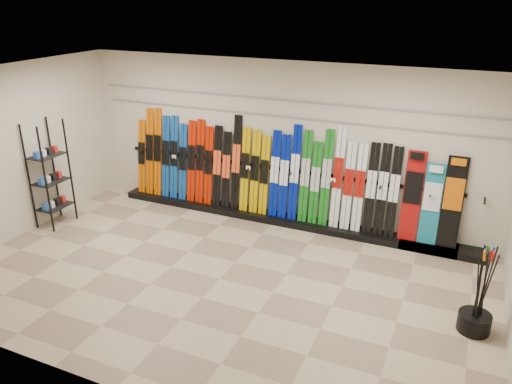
% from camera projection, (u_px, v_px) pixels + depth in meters
% --- Properties ---
extents(floor, '(8.00, 8.00, 0.00)m').
position_uv_depth(floor, '(220.00, 279.00, 7.66)').
color(floor, gray).
rests_on(floor, ground).
extents(back_wall, '(8.00, 0.00, 8.00)m').
position_uv_depth(back_wall, '(280.00, 143.00, 9.22)').
color(back_wall, beige).
rests_on(back_wall, floor).
extents(left_wall, '(0.00, 5.00, 5.00)m').
position_uv_depth(left_wall, '(12.00, 154.00, 8.60)').
color(left_wall, beige).
rests_on(left_wall, floor).
extents(ceiling, '(8.00, 8.00, 0.00)m').
position_uv_depth(ceiling, '(214.00, 82.00, 6.53)').
color(ceiling, silver).
rests_on(ceiling, back_wall).
extents(ski_rack_base, '(8.00, 0.40, 0.12)m').
position_uv_depth(ski_rack_base, '(286.00, 220.00, 9.49)').
color(ski_rack_base, black).
rests_on(ski_rack_base, floor).
extents(skis, '(5.36, 0.28, 1.83)m').
position_uv_depth(skis, '(255.00, 170.00, 9.47)').
color(skis, '#CA5400').
rests_on(skis, ski_rack_base).
extents(snowboards, '(0.96, 0.24, 1.55)m').
position_uv_depth(snowboards, '(432.00, 201.00, 8.29)').
color(snowboards, '#990C0C').
rests_on(snowboards, ski_rack_base).
extents(accessory_rack, '(0.40, 0.60, 1.98)m').
position_uv_depth(accessory_rack, '(50.00, 174.00, 9.13)').
color(accessory_rack, black).
rests_on(accessory_rack, floor).
extents(pole_bin, '(0.42, 0.42, 0.25)m').
position_uv_depth(pole_bin, '(474.00, 322.00, 6.46)').
color(pole_bin, black).
rests_on(pole_bin, floor).
extents(ski_poles, '(0.24, 0.26, 1.18)m').
position_uv_depth(ski_poles, '(481.00, 291.00, 6.27)').
color(ski_poles, black).
rests_on(ski_poles, pole_bin).
extents(slatwall_rail_0, '(7.60, 0.02, 0.03)m').
position_uv_depth(slatwall_rail_0, '(281.00, 116.00, 9.01)').
color(slatwall_rail_0, gray).
rests_on(slatwall_rail_0, back_wall).
extents(slatwall_rail_1, '(7.60, 0.02, 0.03)m').
position_uv_depth(slatwall_rail_1, '(281.00, 100.00, 8.90)').
color(slatwall_rail_1, gray).
rests_on(slatwall_rail_1, back_wall).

